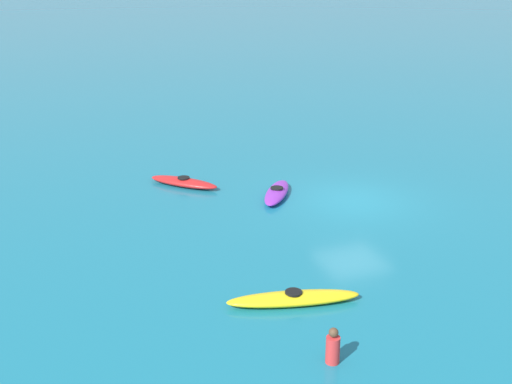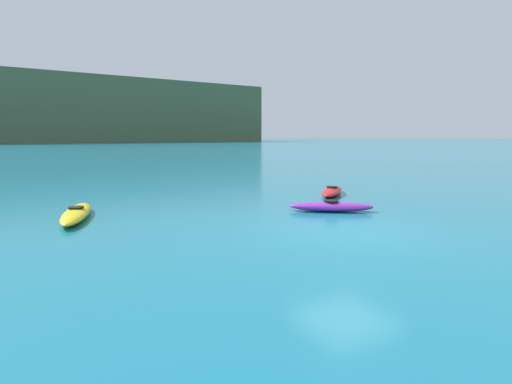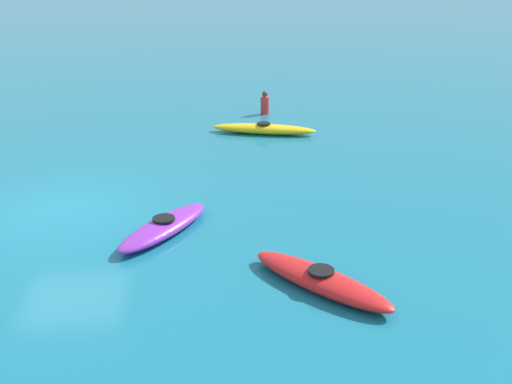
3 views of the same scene
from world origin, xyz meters
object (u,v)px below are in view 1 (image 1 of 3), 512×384
kayak_red (184,182)px  person_near_shore (333,347)px  kayak_yellow (293,298)px  kayak_purple (277,193)px

kayak_red → person_near_shore: bearing=179.1°
kayak_yellow → person_near_shore: bearing=173.8°
kayak_yellow → kayak_red: size_ratio=1.34×
kayak_purple → person_near_shore: (-10.26, 3.12, 0.22)m
person_near_shore → kayak_red: bearing=-0.9°
kayak_red → person_near_shore: 12.73m
kayak_purple → person_near_shore: size_ratio=3.09×
person_near_shore → kayak_purple: bearing=-16.9°
kayak_yellow → kayak_purple: size_ratio=1.32×
kayak_yellow → kayak_red: (10.03, 0.09, 0.00)m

